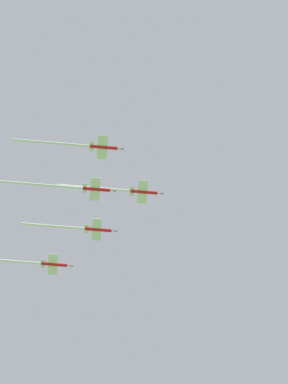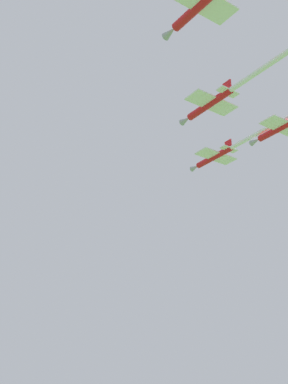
% 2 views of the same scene
% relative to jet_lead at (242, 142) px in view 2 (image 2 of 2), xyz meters
% --- Properties ---
extents(jet_lead, '(31.80, 21.66, 2.48)m').
position_rel_jet_lead_xyz_m(jet_lead, '(0.00, 0.00, 0.00)').
color(jet_lead, red).
extents(jet_port_inner, '(29.23, 19.95, 2.48)m').
position_rel_jet_lead_xyz_m(jet_port_inner, '(20.00, -4.84, -1.43)').
color(jet_port_inner, red).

